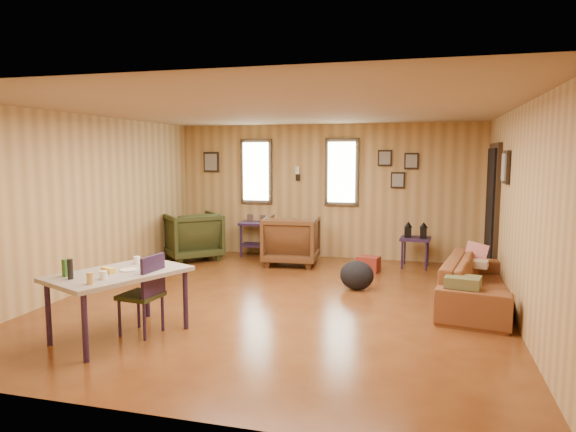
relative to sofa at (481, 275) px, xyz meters
name	(u,v)px	position (x,y,z in m)	size (l,w,h in m)	color
room	(298,206)	(-2.26, -0.17, 0.81)	(5.54, 6.04, 2.44)	brown
sofa	(481,275)	(0.00, 0.00, 0.00)	(2.03, 0.59, 0.79)	brown
recliner_brown	(291,238)	(-2.86, 1.78, 0.06)	(0.89, 0.83, 0.91)	#513018
recliner_green	(192,234)	(-4.67, 1.73, 0.07)	(0.90, 0.84, 0.93)	#2D3317
end_table	(257,232)	(-3.69, 2.40, 0.03)	(0.65, 0.60, 0.76)	#2F1B3D
side_table	(416,236)	(-0.82, 2.07, 0.12)	(0.51, 0.51, 0.76)	#2F1B3D
cooler	(368,264)	(-1.53, 1.55, -0.28)	(0.39, 0.31, 0.24)	maroon
backpack	(357,275)	(-1.57, 0.39, -0.20)	(0.57, 0.51, 0.40)	black
sofa_pillows	(470,269)	(-0.14, -0.16, 0.10)	(0.62, 1.59, 0.32)	brown
dining_table	(118,278)	(-3.67, -2.09, 0.22)	(1.26, 1.53, 0.87)	#9E9385
dining_chair	(146,290)	(-3.43, -1.96, 0.07)	(0.42, 0.42, 0.84)	#2D3317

